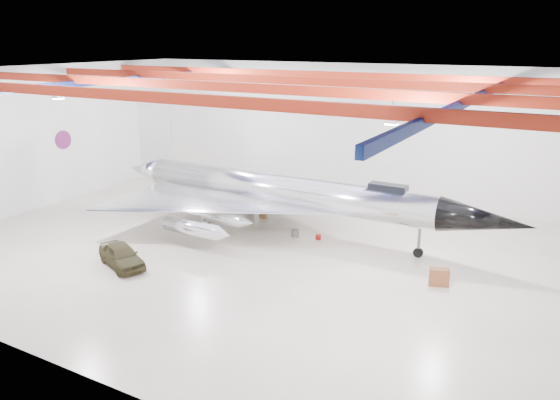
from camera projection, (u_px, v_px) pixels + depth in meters
The scene contains 15 objects.
floor at pixel (261, 250), 34.65m from camera, with size 40.00×40.00×0.00m, color #B9A993.
wall_back at pixel (353, 131), 45.63m from camera, with size 40.00×40.00×0.00m, color silver.
wall_left at pixel (41, 137), 42.49m from camera, with size 30.00×30.00×0.00m, color silver.
ceiling at pixel (259, 73), 31.53m from camera, with size 40.00×40.00×0.00m, color #0A0F38.
ceiling_structure at pixel (259, 85), 31.72m from camera, with size 39.50×29.50×1.08m.
wall_roundel at pixel (63, 140), 44.27m from camera, with size 1.50×1.50×0.10m, color #B21414.
jet_aircraft at pixel (281, 194), 37.28m from camera, with size 29.81×17.04×8.14m.
jeep at pixel (122, 255), 31.95m from camera, with size 1.62×4.03×1.37m, color #36311B.
desk at pixel (439, 277), 29.54m from camera, with size 1.06×0.53×0.97m, color brown.
toolbox_red at pixel (332, 210), 42.27m from camera, with size 0.46×0.37×0.32m, color maroon.
engine_drum at pixel (295, 233), 36.94m from camera, with size 0.54×0.54×0.48m, color #59595B.
crate_small at pixel (248, 205), 43.65m from camera, with size 0.37×0.30×0.26m, color #59595B.
tool_chest at pixel (318, 237), 36.41m from camera, with size 0.36×0.36×0.33m, color maroon.
oil_barrel at pixel (263, 216), 40.81m from camera, with size 0.52×0.41×0.36m, color olive.
spares_box at pixel (345, 208), 42.65m from camera, with size 0.34×0.34×0.31m, color #59595B.
Camera 1 is at (16.90, -27.59, 12.88)m, focal length 35.00 mm.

